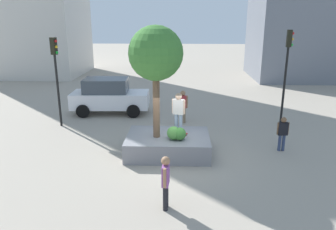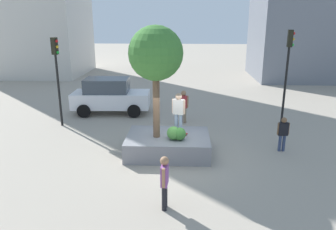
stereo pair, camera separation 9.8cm
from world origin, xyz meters
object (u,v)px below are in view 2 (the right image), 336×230
object	(u,v)px
skateboard	(178,133)
pedestrian_crossing	(165,179)
planter_ledge	(168,144)
police_car	(110,96)
skateboarder	(179,110)
plaza_tree	(156,54)
bystander_watching	(183,104)
traffic_light_corner	(288,62)
passerby_with_bag	(283,132)
traffic_light_median	(57,67)

from	to	relation	value
skateboard	pedestrian_crossing	xyz separation A→B (m)	(-0.32, -4.39, 0.12)
planter_ledge	police_car	distance (m)	7.07
planter_ledge	skateboarder	world-z (taller)	skateboarder
plaza_tree	bystander_watching	world-z (taller)	plaza_tree
skateboarder	pedestrian_crossing	world-z (taller)	skateboarder
skateboard	traffic_light_corner	bearing A→B (deg)	35.34
police_car	planter_ledge	bearing A→B (deg)	-57.64
police_car	traffic_light_corner	xyz separation A→B (m)	(9.69, -1.86, 2.30)
skateboarder	traffic_light_corner	distance (m)	6.89
traffic_light_corner	bystander_watching	xyz separation A→B (m)	(-5.29, 0.21, -2.33)
skateboarder	traffic_light_corner	bearing A→B (deg)	35.34
passerby_with_bag	pedestrian_crossing	size ratio (longest dim) A/B	0.89
plaza_tree	pedestrian_crossing	world-z (taller)	plaza_tree
police_car	pedestrian_crossing	xyz separation A→B (m)	(3.87, -10.15, -0.09)
planter_ledge	traffic_light_median	xyz separation A→B (m)	(-5.86, 3.44, 2.74)
traffic_light_median	passerby_with_bag	distance (m)	11.38
plaza_tree	traffic_light_median	bearing A→B (deg)	146.21
traffic_light_corner	bystander_watching	world-z (taller)	traffic_light_corner
traffic_light_corner	pedestrian_crossing	bearing A→B (deg)	-125.06
planter_ledge	traffic_light_corner	xyz separation A→B (m)	(5.92, 4.08, 2.97)
skateboarder	passerby_with_bag	size ratio (longest dim) A/B	1.13
police_car	passerby_with_bag	distance (m)	10.25
skateboard	skateboarder	bearing A→B (deg)	-90.00
skateboard	planter_ledge	bearing A→B (deg)	-155.84
traffic_light_corner	traffic_light_median	world-z (taller)	traffic_light_corner
traffic_light_corner	pedestrian_crossing	size ratio (longest dim) A/B	2.92
traffic_light_corner	police_car	bearing A→B (deg)	169.11
plaza_tree	skateboarder	world-z (taller)	plaza_tree
skateboarder	bystander_watching	size ratio (longest dim) A/B	0.96
pedestrian_crossing	plaza_tree	bearing A→B (deg)	98.09
plaza_tree	bystander_watching	xyz separation A→B (m)	(1.09, 4.45, -3.16)
plaza_tree	pedestrian_crossing	bearing A→B (deg)	-81.91
plaza_tree	planter_ledge	bearing A→B (deg)	19.00
passerby_with_bag	pedestrian_crossing	world-z (taller)	pedestrian_crossing
planter_ledge	bystander_watching	world-z (taller)	bystander_watching
planter_ledge	skateboarder	size ratio (longest dim) A/B	2.03
pedestrian_crossing	bystander_watching	bearing A→B (deg)	86.51
bystander_watching	passerby_with_bag	bearing A→B (deg)	-41.65
pedestrian_crossing	police_car	bearing A→B (deg)	110.90
planter_ledge	skateboard	world-z (taller)	skateboard
skateboard	traffic_light_median	xyz separation A→B (m)	(-6.28, 3.25, 2.28)
planter_ledge	bystander_watching	xyz separation A→B (m)	(0.62, 4.29, 0.63)
bystander_watching	police_car	bearing A→B (deg)	159.34
skateboarder	traffic_light_median	distance (m)	7.19
planter_ledge	passerby_with_bag	size ratio (longest dim) A/B	2.28
planter_ledge	skateboard	distance (m)	0.66
plaza_tree	bystander_watching	bearing A→B (deg)	76.22
planter_ledge	bystander_watching	bearing A→B (deg)	81.73
pedestrian_crossing	skateboarder	bearing A→B (deg)	85.79
planter_ledge	traffic_light_median	distance (m)	7.33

